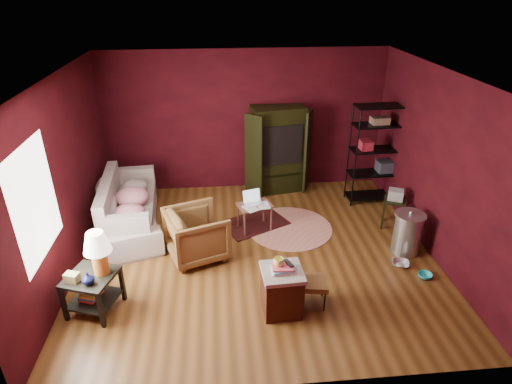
% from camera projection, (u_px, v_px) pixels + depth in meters
% --- Properties ---
extents(room, '(5.54, 5.04, 2.84)m').
position_uv_depth(room, '(255.00, 174.00, 6.21)').
color(room, brown).
rests_on(room, ground).
extents(sofa, '(1.27, 2.36, 0.89)m').
position_uv_depth(sofa, '(125.00, 205.00, 7.37)').
color(sofa, gray).
rests_on(sofa, ground).
extents(armchair, '(1.03, 1.07, 0.87)m').
position_uv_depth(armchair, '(197.00, 232.00, 6.61)').
color(armchair, black).
rests_on(armchair, ground).
extents(pet_bowl_steel, '(0.26, 0.15, 0.26)m').
position_uv_depth(pet_bowl_steel, '(402.00, 259.00, 6.51)').
color(pet_bowl_steel, silver).
rests_on(pet_bowl_steel, ground).
extents(pet_bowl_turquoise, '(0.22, 0.13, 0.21)m').
position_uv_depth(pet_bowl_turquoise, '(426.00, 272.00, 6.26)').
color(pet_bowl_turquoise, '#29BBC0').
rests_on(pet_bowl_turquoise, ground).
extents(vase, '(0.20, 0.21, 0.16)m').
position_uv_depth(vase, '(88.00, 279.00, 5.28)').
color(vase, '#0B113B').
rests_on(vase, side_table).
extents(mug, '(0.15, 0.13, 0.14)m').
position_uv_depth(mug, '(279.00, 261.00, 5.37)').
color(mug, '#F8F379').
rests_on(mug, hamper).
extents(side_table, '(0.74, 0.74, 1.16)m').
position_uv_depth(side_table, '(95.00, 265.00, 5.43)').
color(side_table, black).
rests_on(side_table, ground).
extents(sofa_cushions, '(0.96, 2.07, 0.84)m').
position_uv_depth(sofa_cushions, '(127.00, 207.00, 7.36)').
color(sofa_cushions, gray).
rests_on(sofa_cushions, sofa).
extents(hamper, '(0.55, 0.55, 0.73)m').
position_uv_depth(hamper, '(282.00, 290.00, 5.56)').
color(hamper, '#471D10').
rests_on(hamper, ground).
extents(footstool, '(0.42, 0.42, 0.38)m').
position_uv_depth(footstool, '(313.00, 283.00, 5.68)').
color(footstool, black).
rests_on(footstool, ground).
extents(rug_round, '(1.61, 1.61, 0.01)m').
position_uv_depth(rug_round, '(290.00, 228.00, 7.54)').
color(rug_round, beige).
rests_on(rug_round, ground).
extents(rug_oriental, '(1.33, 1.16, 0.01)m').
position_uv_depth(rug_oriental, '(254.00, 223.00, 7.67)').
color(rug_oriental, '#451212').
rests_on(rug_oriental, ground).
extents(laptop_desk, '(0.66, 0.57, 0.70)m').
position_uv_depth(laptop_desk, '(254.00, 207.00, 7.33)').
color(laptop_desk, brown).
rests_on(laptop_desk, ground).
extents(tv_armoire, '(1.36, 0.88, 1.75)m').
position_uv_depth(tv_armoire, '(278.00, 148.00, 8.51)').
color(tv_armoire, black).
rests_on(tv_armoire, ground).
extents(wire_shelving, '(0.96, 0.45, 1.92)m').
position_uv_depth(wire_shelving, '(376.00, 150.00, 8.02)').
color(wire_shelving, black).
rests_on(wire_shelving, ground).
extents(small_stand, '(0.47, 0.47, 0.71)m').
position_uv_depth(small_stand, '(395.00, 199.00, 7.38)').
color(small_stand, black).
rests_on(small_stand, ground).
extents(trash_can, '(0.57, 0.57, 0.74)m').
position_uv_depth(trash_can, '(407.00, 233.00, 6.75)').
color(trash_can, '#B3B7BB').
rests_on(trash_can, ground).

